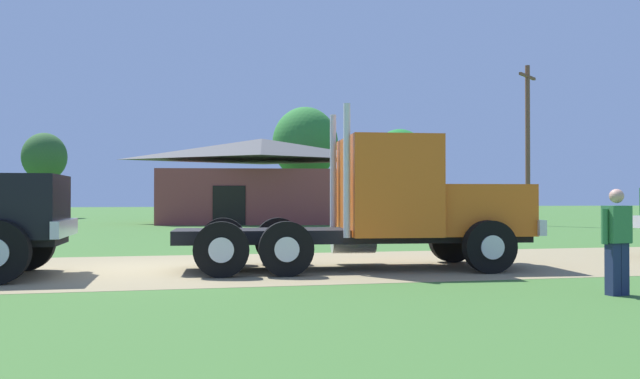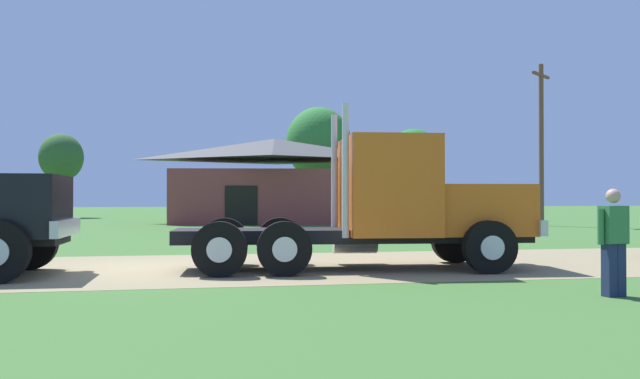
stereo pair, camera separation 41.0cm
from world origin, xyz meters
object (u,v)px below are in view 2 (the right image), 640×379
(truck_foreground_white, at_px, (396,207))
(visitor_by_barrel, at_px, (613,239))
(utility_pole_near, at_px, (541,140))
(shed_building, at_px, (274,182))

(truck_foreground_white, relative_size, visitor_by_barrel, 4.65)
(truck_foreground_white, xyz_separation_m, utility_pole_near, (14.31, 19.51, 3.34))
(visitor_by_barrel, xyz_separation_m, shed_building, (-1.58, 31.01, 1.60))
(visitor_by_barrel, bearing_deg, utility_pole_near, 63.09)
(truck_foreground_white, distance_m, shed_building, 26.48)
(truck_foreground_white, distance_m, visitor_by_barrel, 5.04)
(shed_building, xyz_separation_m, utility_pole_near, (13.80, -6.94, 2.18))
(visitor_by_barrel, distance_m, utility_pole_near, 27.25)
(truck_foreground_white, relative_size, utility_pole_near, 0.88)
(visitor_by_barrel, relative_size, shed_building, 0.13)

